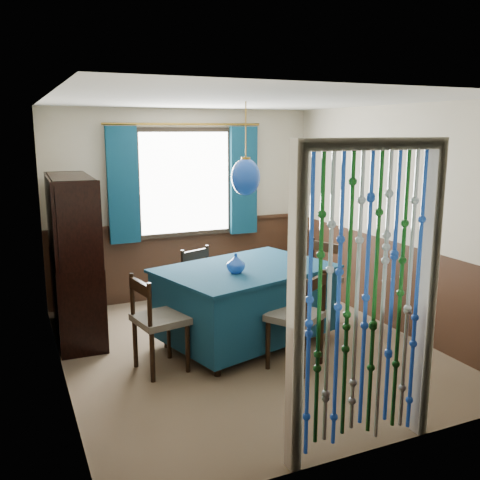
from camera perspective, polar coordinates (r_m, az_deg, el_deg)
name	(u,v)px	position (r m, az deg, el deg)	size (l,w,h in m)	color
floor	(246,348)	(5.67, 0.66, -11.46)	(4.00, 4.00, 0.00)	brown
ceiling	(247,100)	(5.22, 0.73, 14.66)	(4.00, 4.00, 0.00)	silver
wall_back	(184,205)	(7.15, -5.98, 3.74)	(3.60, 3.60, 0.00)	beige
wall_front	(372,281)	(3.63, 13.94, -4.30)	(3.60, 3.60, 0.00)	beige
wall_left	(56,246)	(4.86, -19.01, -0.58)	(4.00, 4.00, 0.00)	beige
wall_right	(392,218)	(6.26, 15.87, 2.24)	(4.00, 4.00, 0.00)	beige
wainscot_back	(186,260)	(7.28, -5.82, -2.13)	(3.60, 3.60, 0.00)	#362014
wainscot_front	(366,386)	(3.91, 13.25, -14.88)	(3.60, 3.60, 0.00)	#362014
wainscot_left	(64,328)	(5.06, -18.27, -8.89)	(4.00, 4.00, 0.00)	#362014
wainscot_right	(387,283)	(6.41, 15.40, -4.40)	(4.00, 4.00, 0.00)	#362014
window	(185,183)	(7.07, -5.91, 6.10)	(1.32, 0.12, 1.42)	black
doorway	(365,308)	(3.73, 13.23, -7.03)	(1.16, 0.12, 2.18)	silver
dining_table	(245,300)	(5.64, 0.58, -6.41)	(1.98, 1.61, 0.83)	#0F354E
chair_near	(298,317)	(5.10, 6.24, -8.19)	(0.63, 0.63, 0.94)	black
chair_far	(204,286)	(6.14, -3.85, -4.91)	(0.57, 0.56, 0.90)	black
chair_left	(157,321)	(5.07, -8.82, -8.49)	(0.51, 0.53, 0.93)	black
chair_right	(317,280)	(6.31, 8.22, -4.26)	(0.60, 0.61, 0.96)	black
sideboard	(75,281)	(6.11, -17.20, -4.24)	(0.51, 1.36, 1.76)	black
pendant_lamp	(246,177)	(5.39, 0.61, 6.77)	(0.30, 0.30, 0.92)	olive
vase_table	(236,264)	(5.31, -0.45, -2.59)	(0.17, 0.17, 0.18)	navy
bowl_shelf	(81,229)	(5.71, -16.63, 1.10)	(0.23, 0.23, 0.06)	beige
vase_sideboard	(76,244)	(6.28, -17.14, -0.40)	(0.18, 0.18, 0.18)	beige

